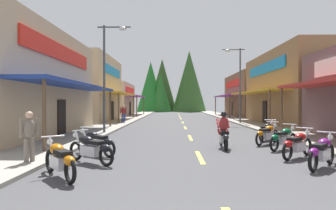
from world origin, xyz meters
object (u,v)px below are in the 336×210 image
object	(u,v)px
motorcycle_parked_right_0	(322,151)
motorcycle_parked_right_2	(283,138)
motorcycle_parked_right_3	(267,134)
motorcycle_parked_left_0	(60,159)
motorcycle_parked_left_1	(91,148)
pedestrian_browsing	(123,113)
rider_cruising_lead	(223,133)
pedestrian_waiting	(124,113)
motorcycle_parked_right_4	(267,131)
motorcycle_parked_left_2	(96,142)
streetlamp_left	(109,64)
streetlamp_right	(237,76)
pedestrian_by_shop	(29,134)
motorcycle_parked_right_1	(297,144)

from	to	relation	value
motorcycle_parked_right_0	motorcycle_parked_right_2	distance (m)	3.30
motorcycle_parked_right_3	motorcycle_parked_right_0	bearing A→B (deg)	-134.59
motorcycle_parked_left_0	motorcycle_parked_left_1	distance (m)	1.80
motorcycle_parked_left_1	pedestrian_browsing	xyz separation A→B (m)	(-1.96, 17.07, 0.54)
motorcycle_parked_left_0	rider_cruising_lead	size ratio (longest dim) A/B	0.79
rider_cruising_lead	pedestrian_waiting	size ratio (longest dim) A/B	1.37
motorcycle_parked_right_3	motorcycle_parked_right_4	size ratio (longest dim) A/B	0.89
motorcycle_parked_right_2	motorcycle_parked_right_4	distance (m)	2.93
motorcycle_parked_left_2	streetlamp_left	bearing A→B (deg)	-44.38
motorcycle_parked_right_2	motorcycle_parked_right_0	bearing A→B (deg)	-133.98
streetlamp_right	motorcycle_parked_right_3	xyz separation A→B (m)	(-1.50, -12.89, -3.92)
motorcycle_parked_left_0	motorcycle_parked_left_2	bearing A→B (deg)	-41.62
motorcycle_parked_right_2	motorcycle_parked_left_1	bearing A→B (deg)	159.75
rider_cruising_lead	motorcycle_parked_right_0	bearing A→B (deg)	-145.96
motorcycle_parked_left_1	pedestrian_browsing	bearing A→B (deg)	-47.99
motorcycle_parked_right_4	streetlamp_right	bearing A→B (deg)	31.55
pedestrian_browsing	motorcycle_parked_left_2	bearing A→B (deg)	6.68
streetlamp_left	motorcycle_parked_left_0	size ratio (longest dim) A/B	3.94
motorcycle_parked_right_3	pedestrian_browsing	distance (m)	15.63
rider_cruising_lead	pedestrian_by_shop	bearing A→B (deg)	120.00
streetlamp_left	rider_cruising_lead	xyz separation A→B (m)	(6.08, -5.39, -3.64)
motorcycle_parked_left_0	pedestrian_waiting	size ratio (longest dim) A/B	1.09
streetlamp_right	motorcycle_parked_right_1	bearing A→B (deg)	-95.41
pedestrian_browsing	pedestrian_by_shop	bearing A→B (deg)	0.86
streetlamp_left	motorcycle_parked_right_1	xyz separation A→B (m)	(8.27, -7.51, -3.81)
streetlamp_left	pedestrian_waiting	size ratio (longest dim) A/B	4.28
motorcycle_parked_left_1	motorcycle_parked_right_4	bearing A→B (deg)	-107.01
motorcycle_parked_right_2	motorcycle_parked_right_4	xyz separation A→B (m)	(0.27, 2.92, 0.00)
motorcycle_parked_right_2	pedestrian_browsing	bearing A→B (deg)	80.99
motorcycle_parked_right_4	rider_cruising_lead	bearing A→B (deg)	170.98
streetlamp_right	motorcycle_parked_right_2	size ratio (longest dim) A/B	4.12
streetlamp_left	streetlamp_right	world-z (taller)	streetlamp_right
motorcycle_parked_right_1	motorcycle_parked_left_1	xyz separation A→B (m)	(-6.92, -0.98, 0.00)
motorcycle_parked_left_1	motorcycle_parked_right_0	bearing A→B (deg)	-148.84
motorcycle_parked_right_1	motorcycle_parked_right_2	distance (m)	1.80
streetlamp_right	pedestrian_by_shop	xyz separation A→B (m)	(-10.25, -17.47, -3.45)
motorcycle_parked_right_3	streetlamp_left	bearing A→B (deg)	107.93
motorcycle_parked_left_1	pedestrian_by_shop	xyz separation A→B (m)	(-1.80, -0.34, 0.47)
streetlamp_left	motorcycle_parked_right_3	size ratio (longest dim) A/B	4.22
motorcycle_parked_right_1	pedestrian_by_shop	bearing A→B (deg)	146.59
streetlamp_right	motorcycle_parked_left_1	size ratio (longest dim) A/B	3.82
motorcycle_parked_right_3	pedestrian_waiting	size ratio (longest dim) A/B	1.02
motorcycle_parked_right_3	motorcycle_parked_right_1	bearing A→B (deg)	-135.51
streetlamp_left	motorcycle_parked_right_2	bearing A→B (deg)	-34.04
motorcycle_parked_right_2	motorcycle_parked_left_0	bearing A→B (deg)	170.03
streetlamp_left	motorcycle_parked_left_0	bearing A→B (deg)	-84.11
motorcycle_parked_left_1	rider_cruising_lead	world-z (taller)	rider_cruising_lead
motorcycle_parked_left_2	rider_cruising_lead	distance (m)	5.25
motorcycle_parked_right_1	motorcycle_parked_left_2	xyz separation A→B (m)	(-7.13, 0.40, 0.00)
streetlamp_left	rider_cruising_lead	size ratio (longest dim) A/B	3.12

